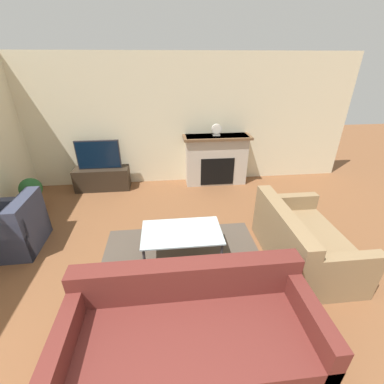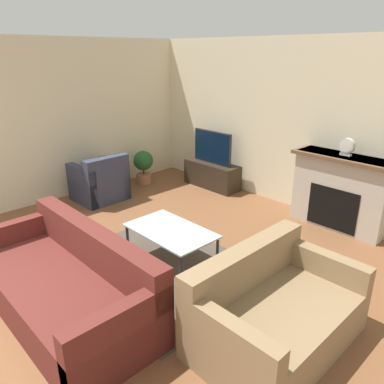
{
  "view_description": "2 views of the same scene",
  "coord_description": "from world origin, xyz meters",
  "px_view_note": "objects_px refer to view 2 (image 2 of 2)",
  "views": [
    {
      "loc": [
        0.13,
        -0.51,
        2.55
      ],
      "look_at": [
        0.48,
        2.8,
        0.82
      ],
      "focal_mm": 24.0,
      "sensor_mm": 36.0,
      "label": 1
    },
    {
      "loc": [
        3.4,
        -0.27,
        2.47
      ],
      "look_at": [
        0.32,
        2.69,
        0.86
      ],
      "focal_mm": 35.0,
      "sensor_mm": 36.0,
      "label": 2
    }
  ],
  "objects_px": {
    "mantel_clock": "(347,147)",
    "tv": "(212,147)",
    "couch_loveseat": "(273,313)",
    "armchair_by_window": "(100,183)",
    "potted_plant": "(143,165)",
    "coffee_table": "(171,233)",
    "couch_sectional": "(67,287)"
  },
  "relations": [
    {
      "from": "couch_sectional",
      "to": "mantel_clock",
      "type": "xyz_separation_m",
      "value": [
        0.94,
        3.82,
        0.94
      ]
    },
    {
      "from": "couch_sectional",
      "to": "couch_loveseat",
      "type": "xyz_separation_m",
      "value": [
        1.66,
        1.13,
        0.0
      ]
    },
    {
      "from": "couch_sectional",
      "to": "armchair_by_window",
      "type": "relative_size",
      "value": 2.74
    },
    {
      "from": "tv",
      "to": "potted_plant",
      "type": "height_order",
      "value": "tv"
    },
    {
      "from": "couch_sectional",
      "to": "tv",
      "type": "bearing_deg",
      "value": 112.49
    },
    {
      "from": "couch_loveseat",
      "to": "potted_plant",
      "type": "distance_m",
      "value": 4.63
    },
    {
      "from": "tv",
      "to": "mantel_clock",
      "type": "xyz_separation_m",
      "value": [
        2.49,
        0.07,
        0.44
      ]
    },
    {
      "from": "mantel_clock",
      "to": "tv",
      "type": "bearing_deg",
      "value": -178.31
    },
    {
      "from": "couch_loveseat",
      "to": "mantel_clock",
      "type": "distance_m",
      "value": 2.93
    },
    {
      "from": "tv",
      "to": "couch_loveseat",
      "type": "bearing_deg",
      "value": -39.16
    },
    {
      "from": "tv",
      "to": "coffee_table",
      "type": "relative_size",
      "value": 0.81
    },
    {
      "from": "tv",
      "to": "potted_plant",
      "type": "xyz_separation_m",
      "value": [
        -1.07,
        -0.83,
        -0.4
      ]
    },
    {
      "from": "couch_sectional",
      "to": "mantel_clock",
      "type": "bearing_deg",
      "value": 76.19
    },
    {
      "from": "armchair_by_window",
      "to": "potted_plant",
      "type": "bearing_deg",
      "value": -171.73
    },
    {
      "from": "tv",
      "to": "coffee_table",
      "type": "xyz_separation_m",
      "value": [
        1.56,
        -2.39,
        -0.38
      ]
    },
    {
      "from": "couch_loveseat",
      "to": "coffee_table",
      "type": "xyz_separation_m",
      "value": [
        -1.65,
        0.22,
        0.12
      ]
    },
    {
      "from": "couch_loveseat",
      "to": "coffee_table",
      "type": "distance_m",
      "value": 1.67
    },
    {
      "from": "couch_sectional",
      "to": "coffee_table",
      "type": "distance_m",
      "value": 1.36
    },
    {
      "from": "couch_sectional",
      "to": "potted_plant",
      "type": "distance_m",
      "value": 3.92
    },
    {
      "from": "coffee_table",
      "to": "mantel_clock",
      "type": "distance_m",
      "value": 2.75
    },
    {
      "from": "couch_loveseat",
      "to": "potted_plant",
      "type": "bearing_deg",
      "value": 67.34
    },
    {
      "from": "couch_sectional",
      "to": "coffee_table",
      "type": "relative_size",
      "value": 2.05
    },
    {
      "from": "couch_loveseat",
      "to": "coffee_table",
      "type": "bearing_deg",
      "value": 82.23
    },
    {
      "from": "couch_loveseat",
      "to": "potted_plant",
      "type": "xyz_separation_m",
      "value": [
        -4.27,
        1.78,
        0.09
      ]
    },
    {
      "from": "couch_loveseat",
      "to": "tv",
      "type": "bearing_deg",
      "value": 50.84
    },
    {
      "from": "couch_loveseat",
      "to": "coffee_table",
      "type": "relative_size",
      "value": 1.4
    },
    {
      "from": "tv",
      "to": "couch_sectional",
      "type": "relative_size",
      "value": 0.39
    },
    {
      "from": "couch_sectional",
      "to": "coffee_table",
      "type": "xyz_separation_m",
      "value": [
        0.01,
        1.36,
        0.12
      ]
    },
    {
      "from": "armchair_by_window",
      "to": "coffee_table",
      "type": "bearing_deg",
      "value": 77.76
    },
    {
      "from": "couch_loveseat",
      "to": "mantel_clock",
      "type": "bearing_deg",
      "value": 14.97
    },
    {
      "from": "couch_loveseat",
      "to": "mantel_clock",
      "type": "xyz_separation_m",
      "value": [
        -0.72,
        2.68,
        0.93
      ]
    },
    {
      "from": "tv",
      "to": "armchair_by_window",
      "type": "xyz_separation_m",
      "value": [
        -0.89,
        -1.9,
        -0.48
      ]
    }
  ]
}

